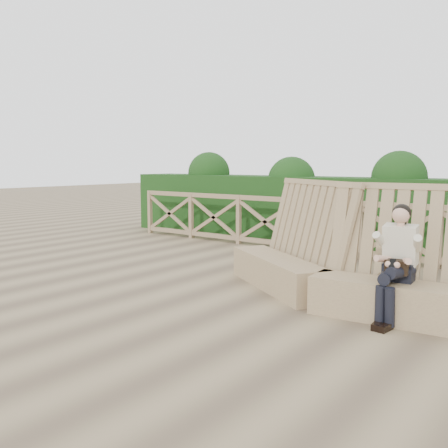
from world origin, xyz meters
The scene contains 5 objects.
ground centered at (0.00, 0.00, 0.00)m, with size 60.00×60.00×0.00m, color brown.
bench centered at (1.70, 0.46, 0.40)m, with size 4.09×1.79×1.59m.
woman centered at (2.56, 0.16, 0.73)m, with size 0.39×0.81×1.35m.
guardrail centered at (0.00, 3.50, 0.55)m, with size 10.10×0.09×1.10m.
hedge centered at (0.00, 4.70, 0.75)m, with size 12.00×1.20×1.50m, color black.
Camera 1 is at (4.44, -5.46, 1.81)m, focal length 40.00 mm.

